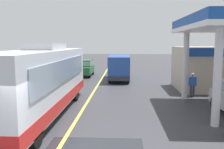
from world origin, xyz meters
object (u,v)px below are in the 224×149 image
(minibus_opposing_lane, at_px, (119,65))
(pedestrian_near_pump, at_px, (193,83))
(coach_bus_main, at_px, (40,82))
(car_trailing_behind_bus, at_px, (85,67))

(minibus_opposing_lane, height_order, pedestrian_near_pump, minibus_opposing_lane)
(coach_bus_main, distance_m, car_trailing_behind_bus, 15.19)
(pedestrian_near_pump, bearing_deg, coach_bus_main, -152.20)
(coach_bus_main, xyz_separation_m, car_trailing_behind_bus, (-0.16, 15.18, -0.71))
(pedestrian_near_pump, distance_m, car_trailing_behind_bus, 13.87)
(coach_bus_main, relative_size, car_trailing_behind_bus, 2.63)
(coach_bus_main, height_order, minibus_opposing_lane, coach_bus_main)
(car_trailing_behind_bus, bearing_deg, coach_bus_main, -89.40)
(pedestrian_near_pump, relative_size, car_trailing_behind_bus, 0.40)
(minibus_opposing_lane, distance_m, car_trailing_behind_bus, 4.87)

